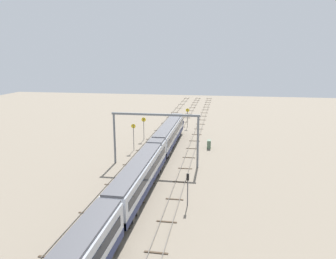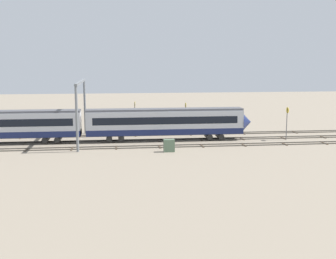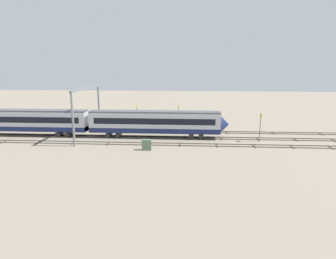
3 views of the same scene
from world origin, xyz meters
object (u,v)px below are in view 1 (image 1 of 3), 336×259
at_px(train, 113,215).
at_px(speed_sign_mid_trackside, 187,115).
at_px(overhead_gantry, 155,128).
at_px(relay_cabinet, 209,144).
at_px(speed_sign_near_foreground, 134,134).
at_px(speed_sign_far_trackside, 144,125).
at_px(signal_light_trackside_departure, 188,185).

height_order(train, speed_sign_mid_trackside, speed_sign_mid_trackside).
height_order(overhead_gantry, relay_cabinet, overhead_gantry).
bearing_deg(overhead_gantry, relay_cabinet, -35.45).
distance_m(overhead_gantry, speed_sign_near_foreground, 10.85).
relative_size(train, speed_sign_near_foreground, 18.31).
height_order(train, speed_sign_near_foreground, speed_sign_near_foreground).
height_order(speed_sign_mid_trackside, speed_sign_far_trackside, speed_sign_far_trackside).
bearing_deg(relay_cabinet, train, 166.99).
bearing_deg(relay_cabinet, signal_light_trackside_departure, 176.79).
relative_size(overhead_gantry, speed_sign_far_trackside, 2.96).
distance_m(speed_sign_mid_trackside, relay_cabinet, 20.38).
height_order(train, signal_light_trackside_departure, train).
relative_size(train, speed_sign_mid_trackside, 19.45).
distance_m(speed_sign_mid_trackside, signal_light_trackside_departure, 46.61).
bearing_deg(relay_cabinet, speed_sign_far_trackside, 73.10).
bearing_deg(relay_cabinet, speed_sign_mid_trackside, 18.99).
xyz_separation_m(train, speed_sign_mid_trackside, (55.36, -1.79, 0.69)).
xyz_separation_m(signal_light_trackside_departure, relay_cabinet, (27.21, -1.52, -2.00)).
bearing_deg(overhead_gantry, speed_sign_near_foreground, 36.72).
bearing_deg(speed_sign_far_trackside, speed_sign_mid_trackside, -29.86).
relative_size(overhead_gantry, speed_sign_near_foreground, 2.81).
xyz_separation_m(overhead_gantry, speed_sign_mid_trackside, (31.46, -2.20, -3.31)).
distance_m(train, relay_cabinet, 37.23).
xyz_separation_m(train, signal_light_trackside_departure, (9.02, -6.85, 0.20)).
height_order(overhead_gantry, signal_light_trackside_departure, overhead_gantry).
bearing_deg(speed_sign_far_trackside, relay_cabinet, -106.90).
bearing_deg(relay_cabinet, overhead_gantry, 144.55).
bearing_deg(speed_sign_near_foreground, speed_sign_far_trackside, -0.18).
bearing_deg(speed_sign_near_foreground, relay_cabinet, -74.97).
height_order(speed_sign_near_foreground, signal_light_trackside_departure, speed_sign_near_foreground).
bearing_deg(speed_sign_near_foreground, speed_sign_mid_trackside, -19.94).
xyz_separation_m(speed_sign_far_trackside, relay_cabinet, (-4.54, -14.96, -2.56)).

